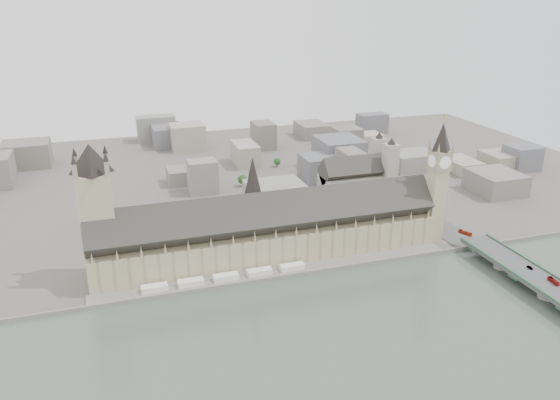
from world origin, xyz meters
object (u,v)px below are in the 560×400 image
object	(u,v)px
car_silver	(530,268)
red_bus_north	(465,233)
victoria_tower	(96,207)
red_bus_south	(553,281)
palace_of_westminster	(269,231)
westminster_abbey	(358,183)
elizabeth_tower	(438,175)
westminster_bridge	(539,286)

from	to	relation	value
car_silver	red_bus_north	bearing A→B (deg)	96.42
car_silver	victoria_tower	bearing A→B (deg)	160.11
red_bus_north	red_bus_south	bearing A→B (deg)	-105.79
palace_of_westminster	westminster_abbey	distance (m)	134.09
victoria_tower	red_bus_south	xyz separation A→B (m)	(288.32, -120.17, -43.55)
westminster_abbey	victoria_tower	bearing A→B (deg)	-163.50
elizabeth_tower	palace_of_westminster	bearing A→B (deg)	175.15
westminster_bridge	car_silver	size ratio (longest dim) A/B	64.89
palace_of_westminster	westminster_abbey	bearing A→B (deg)	34.17
victoria_tower	red_bus_south	size ratio (longest dim) A/B	9.90
red_bus_north	car_silver	bearing A→B (deg)	-104.34
victoria_tower	car_silver	bearing A→B (deg)	-18.94
palace_of_westminster	westminster_abbey	xyz separation A→B (m)	(110.92, 75.30, 2.38)
palace_of_westminster	elizabeth_tower	bearing A→B (deg)	-4.85
red_bus_south	car_silver	world-z (taller)	red_bus_south
elizabeth_tower	red_bus_south	world-z (taller)	elizabeth_tower
palace_of_westminster	westminster_bridge	bearing A→B (deg)	-33.49
westminster_abbey	red_bus_south	xyz separation A→B (m)	(55.39, -189.17, -13.42)
red_bus_north	car_silver	distance (m)	64.45
elizabeth_tower	westminster_bridge	size ratio (longest dim) A/B	0.33
elizabeth_tower	victoria_tower	xyz separation A→B (m)	(-260.00, 18.00, -2.88)
palace_of_westminster	victoria_tower	size ratio (longest dim) A/B	2.65
elizabeth_tower	red_bus_north	size ratio (longest dim) A/B	9.32
westminster_bridge	westminster_abbey	world-z (taller)	westminster_abbey
elizabeth_tower	westminster_bridge	xyz separation A→B (m)	(24.00, -95.50, -52.96)
car_silver	westminster_abbey	bearing A→B (deg)	107.15
red_bus_south	car_silver	xyz separation A→B (m)	(-0.58, 21.46, -0.58)
red_bus_south	westminster_abbey	bearing A→B (deg)	114.07
elizabeth_tower	westminster_abbey	size ratio (longest dim) A/B	1.58
red_bus_south	victoria_tower	bearing A→B (deg)	165.12
elizabeth_tower	westminster_abbey	world-z (taller)	elizabeth_tower
palace_of_westminster	car_silver	xyz separation A→B (m)	(165.74, -92.42, -11.63)
palace_of_westminster	westminster_abbey	size ratio (longest dim) A/B	3.90
victoria_tower	red_bus_north	size ratio (longest dim) A/B	8.67
palace_of_westminster	red_bus_north	world-z (taller)	palace_of_westminster
palace_of_westminster	red_bus_south	xyz separation A→B (m)	(166.32, -113.88, -11.05)
westminster_bridge	car_silver	world-z (taller)	car_silver
westminster_bridge	red_bus_north	distance (m)	79.12
westminster_bridge	red_bus_north	size ratio (longest dim) A/B	28.19
palace_of_westminster	elizabeth_tower	size ratio (longest dim) A/B	2.47
westminster_abbey	red_bus_north	size ratio (longest dim) A/B	5.90
elizabeth_tower	red_bus_north	distance (m)	52.90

